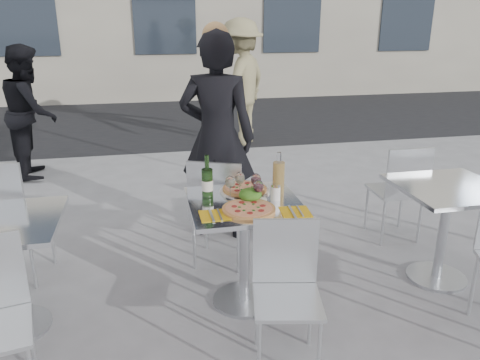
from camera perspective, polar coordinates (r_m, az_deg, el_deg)
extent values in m
plane|color=slate|center=(3.39, 0.53, -14.53)|extent=(80.00, 80.00, 0.00)
cube|color=black|center=(9.47, -7.92, 7.49)|extent=(24.00, 5.00, 0.00)
cylinder|color=#B7BABF|center=(3.39, 0.53, -14.36)|extent=(0.44, 0.44, 0.02)
cylinder|color=#B7BABF|center=(3.20, 0.55, -9.01)|extent=(0.07, 0.07, 0.72)
cube|color=silver|center=(3.05, 0.58, -2.95)|extent=(0.72, 0.72, 0.03)
cylinder|color=#B7BABF|center=(3.45, -25.67, -15.81)|extent=(0.44, 0.44, 0.02)
cylinder|color=#B7BABF|center=(3.27, -26.57, -10.60)|extent=(0.07, 0.07, 0.72)
cylinder|color=#B7BABF|center=(3.94, 22.78, -10.82)|extent=(0.44, 0.44, 0.02)
cylinder|color=#B7BABF|center=(3.79, 23.47, -6.09)|extent=(0.07, 0.07, 0.72)
cube|color=silver|center=(3.66, 24.22, -0.89)|extent=(0.72, 0.72, 0.03)
cylinder|color=silver|center=(3.92, 0.78, -5.93)|extent=(0.02, 0.02, 0.44)
cylinder|color=silver|center=(3.99, -4.19, -5.52)|extent=(0.02, 0.02, 0.44)
cylinder|color=silver|center=(3.62, -0.22, -8.24)|extent=(0.02, 0.02, 0.44)
cylinder|color=silver|center=(3.69, -5.60, -7.73)|extent=(0.02, 0.02, 0.44)
cube|color=silver|center=(3.71, -2.35, -3.64)|extent=(0.53, 0.53, 0.02)
cube|color=silver|center=(3.44, -3.18, -1.34)|extent=(0.39, 0.18, 0.44)
cylinder|color=silver|center=(2.65, 2.36, -20.26)|extent=(0.02, 0.02, 0.40)
cylinder|color=silver|center=(2.68, 9.62, -19.98)|extent=(0.02, 0.02, 0.40)
cylinder|color=silver|center=(2.90, 2.06, -16.27)|extent=(0.02, 0.02, 0.40)
cylinder|color=silver|center=(2.93, 8.55, -16.08)|extent=(0.02, 0.02, 0.40)
cube|color=silver|center=(2.67, 5.80, -14.52)|extent=(0.44, 0.44, 0.02)
cube|color=silver|center=(2.72, 5.55, -8.61)|extent=(0.37, 0.10, 0.40)
cylinder|color=silver|center=(4.03, -21.96, -6.40)|extent=(0.03, 0.03, 0.47)
cylinder|color=silver|center=(4.19, -26.82, -6.18)|extent=(0.03, 0.03, 0.47)
cylinder|color=silver|center=(3.72, -24.01, -8.87)|extent=(0.03, 0.03, 0.47)
cube|color=silver|center=(3.86, -26.02, -4.14)|extent=(0.52, 0.52, 0.03)
cylinder|color=silver|center=(2.93, -24.03, -17.49)|extent=(0.02, 0.02, 0.42)
cylinder|color=silver|center=(4.65, 18.99, -2.98)|extent=(0.02, 0.02, 0.43)
cylinder|color=silver|center=(4.50, 15.16, -3.32)|extent=(0.02, 0.02, 0.43)
cylinder|color=silver|center=(4.38, 21.05, -4.61)|extent=(0.02, 0.02, 0.43)
cylinder|color=silver|center=(4.22, 17.03, -5.03)|extent=(0.02, 0.02, 0.43)
cube|color=silver|center=(4.36, 18.36, -1.26)|extent=(0.41, 0.41, 0.02)
cube|color=silver|center=(4.12, 19.93, 0.76)|extent=(0.40, 0.04, 0.43)
cylinder|color=silver|center=(3.49, 26.58, -11.37)|extent=(0.02, 0.02, 0.46)
imported|color=black|center=(4.06, -2.81, 5.18)|extent=(0.77, 0.63, 1.81)
imported|color=black|center=(6.31, -24.20, 7.60)|extent=(0.68, 0.84, 1.60)
imported|color=#8B8159|center=(7.30, 0.09, 11.78)|extent=(1.32, 1.40, 1.90)
cylinder|color=#BE884A|center=(2.91, 1.08, -3.58)|extent=(0.33, 0.33, 0.02)
cylinder|color=beige|center=(2.90, 1.08, -3.40)|extent=(0.29, 0.29, 0.00)
cylinder|color=white|center=(3.22, 0.57, -1.34)|extent=(0.34, 0.34, 0.01)
cylinder|color=#BE884A|center=(3.21, 0.57, -1.09)|extent=(0.30, 0.30, 0.02)
cylinder|color=beige|center=(3.21, 0.57, -0.93)|extent=(0.27, 0.27, 0.00)
cylinder|color=white|center=(3.06, 1.26, -2.47)|extent=(0.22, 0.22, 0.01)
ellipsoid|color=#225D17|center=(3.04, 1.27, -1.79)|extent=(0.15, 0.15, 0.08)
sphere|color=#B21914|center=(3.06, 1.92, -1.43)|extent=(0.03, 0.03, 0.03)
cylinder|color=#2D5821|center=(3.08, -4.00, -0.46)|extent=(0.07, 0.07, 0.20)
cone|color=#2D5821|center=(3.05, -4.04, 1.31)|extent=(0.07, 0.07, 0.03)
cylinder|color=#2D5821|center=(3.04, -4.06, 2.12)|extent=(0.03, 0.03, 0.10)
cylinder|color=silver|center=(3.09, -4.00, -0.63)|extent=(0.07, 0.07, 0.07)
cylinder|color=#DBB25D|center=(3.17, 4.72, 0.26)|extent=(0.08, 0.08, 0.22)
cylinder|color=white|center=(3.12, 4.79, 2.69)|extent=(0.03, 0.03, 0.08)
cylinder|color=white|center=(3.08, 4.34, -1.61)|extent=(0.06, 0.06, 0.09)
cylinder|color=silver|center=(3.06, 4.37, -0.68)|extent=(0.06, 0.06, 0.02)
cylinder|color=white|center=(3.10, -1.20, -2.20)|extent=(0.06, 0.06, 0.00)
cylinder|color=white|center=(3.09, -1.20, -1.46)|extent=(0.01, 0.01, 0.09)
ellipsoid|color=white|center=(3.07, -1.21, -0.23)|extent=(0.07, 0.07, 0.08)
ellipsoid|color=beige|center=(3.07, -1.21, -0.41)|extent=(0.05, 0.05, 0.05)
cylinder|color=white|center=(3.18, -0.04, -1.68)|extent=(0.06, 0.06, 0.00)
cylinder|color=white|center=(3.16, -0.04, -0.95)|extent=(0.01, 0.01, 0.09)
ellipsoid|color=white|center=(3.14, -0.04, 0.25)|extent=(0.07, 0.07, 0.08)
ellipsoid|color=beige|center=(3.14, -0.04, 0.07)|extent=(0.05, 0.05, 0.05)
cylinder|color=white|center=(3.03, 2.23, -2.76)|extent=(0.06, 0.06, 0.00)
cylinder|color=white|center=(3.01, 2.24, -2.00)|extent=(0.01, 0.01, 0.09)
ellipsoid|color=white|center=(2.99, 2.26, -0.75)|extent=(0.07, 0.07, 0.08)
ellipsoid|color=#460A12|center=(2.99, 2.25, -0.93)|extent=(0.05, 0.05, 0.05)
cylinder|color=white|center=(3.15, 1.94, -1.89)|extent=(0.06, 0.06, 0.00)
cylinder|color=white|center=(3.13, 1.95, -1.15)|extent=(0.01, 0.01, 0.09)
ellipsoid|color=white|center=(3.11, 1.96, 0.06)|extent=(0.07, 0.07, 0.08)
ellipsoid|color=#460A12|center=(3.11, 1.96, -0.12)|extent=(0.05, 0.05, 0.05)
cube|color=gold|center=(2.84, -3.10, -4.31)|extent=(0.18, 0.18, 0.00)
cube|color=#B7BABF|center=(2.84, -3.50, -4.27)|extent=(0.02, 0.20, 0.00)
cube|color=#B7BABF|center=(2.84, -2.50, -4.19)|extent=(0.01, 0.18, 0.00)
cube|color=gold|center=(2.91, 6.76, -3.86)|extent=(0.20, 0.20, 0.00)
cube|color=#B7BABF|center=(2.90, 6.39, -3.82)|extent=(0.03, 0.20, 0.00)
cube|color=#B7BABF|center=(2.91, 7.32, -3.74)|extent=(0.03, 0.18, 0.00)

